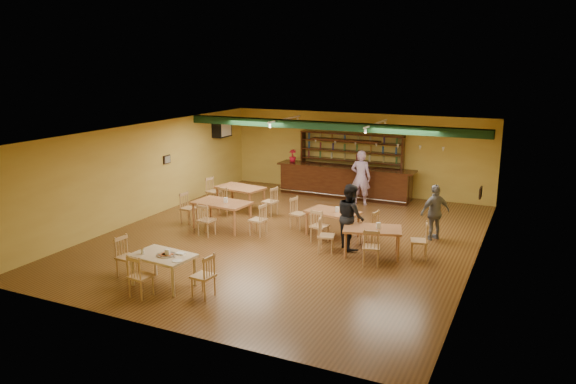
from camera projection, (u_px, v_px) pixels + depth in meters
The scene contains 23 objects.
floor at pixel (290, 237), 15.64m from camera, with size 12.00×12.00×0.00m, color #533317.
ceiling_beam at pixel (328, 126), 17.43m from camera, with size 10.00×0.30×0.25m, color black.
track_rail_left at pixel (284, 119), 18.68m from camera, with size 0.05×2.50×0.05m, color white.
track_rail_right at pixel (376, 124), 17.36m from camera, with size 0.05×2.50×0.05m, color white.
ac_unit at pixel (222, 129), 20.76m from camera, with size 0.34×0.70×0.48m, color white.
picture_left at pixel (167, 159), 18.17m from camera, with size 0.04×0.34×0.28m, color black.
picture_right at pixel (481, 193), 13.63m from camera, with size 0.04×0.34×0.28m, color black.
bar_counter at pixel (345, 182), 20.12m from camera, with size 5.10×0.85×1.13m, color black.
back_bar_hutch at pixel (351, 163), 20.54m from camera, with size 3.95×0.40×2.28m, color black.
poinsettia at pixel (293, 156), 20.80m from camera, with size 0.27×0.27×0.48m, color red.
dining_table_a at pixel (241, 198), 18.43m from camera, with size 1.56×0.94×0.78m, color #A26539.
dining_table_b at pixel (332, 223), 15.69m from camera, with size 1.45×0.87×0.72m, color #A26539.
dining_table_c at pixel (222, 215), 16.33m from camera, with size 1.64×0.98×0.82m, color #A26539.
dining_table_d at pixel (372, 242), 14.10m from camera, with size 1.46×0.88×0.73m, color #A26539.
near_table at pixel (164, 270), 12.21m from camera, with size 1.35×0.87×0.72m, color #C7B185.
pizza_tray at pixel (166, 255), 12.08m from camera, with size 0.40×0.40×0.01m, color silver.
parmesan_shaker at pixel (143, 251), 12.16m from camera, with size 0.07×0.07×0.11m, color #EAE5C6.
napkin_stack at pixel (181, 253), 12.15m from camera, with size 0.20×0.15×0.03m, color white.
pizza_server at pixel (173, 255), 12.06m from camera, with size 0.32×0.09×0.00m, color silver.
side_plate at pixel (177, 261), 11.74m from camera, with size 0.22×0.22×0.01m, color white.
patron_bar at pixel (361, 178), 18.95m from camera, with size 0.70×0.46×1.91m, color purple.
patron_right_a at pixel (351, 216), 14.53m from camera, with size 0.85×0.66×1.75m, color black.
patron_right_b at pixel (435, 212), 15.27m from camera, with size 0.92×0.38×1.57m, color slate.
Camera 1 is at (6.25, -13.53, 4.91)m, focal length 34.32 mm.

